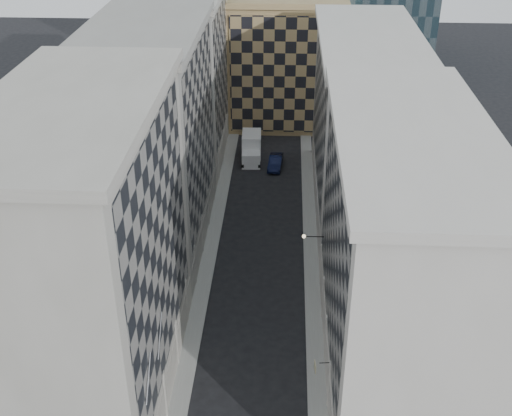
% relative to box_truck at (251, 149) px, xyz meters
% --- Properties ---
extents(sidewalk_west, '(1.50, 100.00, 0.15)m').
position_rel_box_truck_xyz_m(sidewalk_west, '(-3.05, -23.07, -1.39)').
color(sidewalk_west, gray).
rests_on(sidewalk_west, ground).
extents(sidewalk_east, '(1.50, 100.00, 0.15)m').
position_rel_box_truck_xyz_m(sidewalk_east, '(7.45, -23.07, -1.39)').
color(sidewalk_east, gray).
rests_on(sidewalk_east, ground).
extents(bldg_left_a, '(10.80, 22.80, 23.70)m').
position_rel_box_truck_xyz_m(bldg_left_a, '(-8.68, -42.07, 10.36)').
color(bldg_left_a, '#A09C90').
rests_on(bldg_left_a, ground).
extents(bldg_left_b, '(10.80, 22.80, 22.70)m').
position_rel_box_truck_xyz_m(bldg_left_b, '(-8.68, -20.07, 9.86)').
color(bldg_left_b, gray).
rests_on(bldg_left_b, ground).
extents(bldg_left_c, '(10.80, 22.80, 21.70)m').
position_rel_box_truck_xyz_m(bldg_left_c, '(-8.68, 1.93, 9.36)').
color(bldg_left_c, '#A09C90').
rests_on(bldg_left_c, ground).
extents(bldg_right_a, '(10.80, 26.80, 20.70)m').
position_rel_box_truck_xyz_m(bldg_right_a, '(13.08, -38.07, 8.85)').
color(bldg_right_a, beige).
rests_on(bldg_right_a, ground).
extents(bldg_right_b, '(10.80, 28.80, 19.70)m').
position_rel_box_truck_xyz_m(bldg_right_b, '(13.09, -11.07, 8.38)').
color(bldg_right_b, beige).
rests_on(bldg_right_b, ground).
extents(tan_block, '(16.80, 14.80, 18.80)m').
position_rel_box_truck_xyz_m(tan_block, '(4.20, 14.82, 7.97)').
color(tan_block, '#A48157').
rests_on(tan_block, ground).
extents(flagpoles_left, '(0.10, 6.33, 2.33)m').
position_rel_box_truck_xyz_m(flagpoles_left, '(-3.70, -47.07, 6.53)').
color(flagpoles_left, gray).
rests_on(flagpoles_left, ground).
extents(bracket_lamp, '(1.98, 0.36, 0.36)m').
position_rel_box_truck_xyz_m(bracket_lamp, '(6.58, -29.07, 4.73)').
color(bracket_lamp, black).
rests_on(bracket_lamp, ground).
extents(box_truck, '(2.72, 6.23, 3.37)m').
position_rel_box_truck_xyz_m(box_truck, '(0.00, 0.00, 0.00)').
color(box_truck, white).
rests_on(box_truck, ground).
extents(dark_car, '(2.05, 4.90, 1.58)m').
position_rel_box_truck_xyz_m(dark_car, '(3.28, -2.53, -0.68)').
color(dark_car, '#0D1433').
rests_on(dark_car, ground).
extents(shop_sign, '(1.20, 0.75, 0.83)m').
position_rel_box_truck_xyz_m(shop_sign, '(7.16, -43.12, 2.37)').
color(shop_sign, black).
rests_on(shop_sign, ground).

